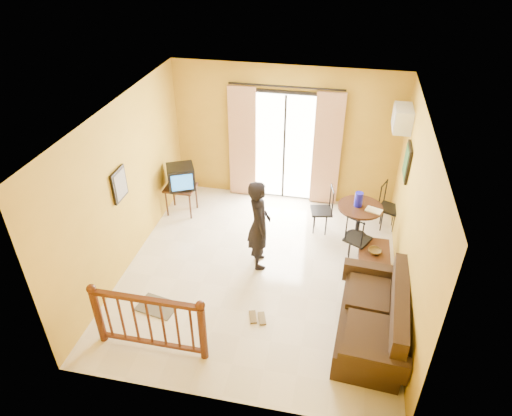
% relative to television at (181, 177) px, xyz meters
% --- Properties ---
extents(ground, '(5.00, 5.00, 0.00)m').
position_rel_television_xyz_m(ground, '(1.87, -1.47, -0.81)').
color(ground, beige).
rests_on(ground, ground).
extents(room_shell, '(5.00, 5.00, 5.00)m').
position_rel_television_xyz_m(room_shell, '(1.87, -1.47, 0.89)').
color(room_shell, white).
rests_on(room_shell, ground).
extents(balcony_door, '(2.25, 0.14, 2.46)m').
position_rel_television_xyz_m(balcony_door, '(1.87, 0.96, 0.37)').
color(balcony_door, black).
rests_on(balcony_door, ground).
extents(tv_table, '(0.58, 0.49, 0.58)m').
position_rel_television_xyz_m(tv_table, '(-0.03, 0.00, -0.31)').
color(tv_table, black).
rests_on(tv_table, ground).
extents(television, '(0.65, 0.63, 0.46)m').
position_rel_television_xyz_m(television, '(0.00, 0.00, 0.00)').
color(television, black).
rests_on(television, tv_table).
extents(picture_left, '(0.05, 0.42, 0.52)m').
position_rel_television_xyz_m(picture_left, '(-0.35, -1.67, 0.74)').
color(picture_left, black).
rests_on(picture_left, room_shell).
extents(dining_table, '(0.81, 0.81, 0.68)m').
position_rel_television_xyz_m(dining_table, '(3.44, -0.15, -0.28)').
color(dining_table, black).
rests_on(dining_table, ground).
extents(water_jug, '(0.15, 0.15, 0.27)m').
position_rel_television_xyz_m(water_jug, '(3.40, -0.14, 0.00)').
color(water_jug, '#1614C0').
rests_on(water_jug, dining_table).
extents(serving_tray, '(0.33, 0.27, 0.02)m').
position_rel_television_xyz_m(serving_tray, '(3.68, -0.25, -0.13)').
color(serving_tray, silver).
rests_on(serving_tray, dining_table).
extents(dining_chairs, '(1.75, 1.63, 0.95)m').
position_rel_television_xyz_m(dining_chairs, '(3.40, -0.23, -0.81)').
color(dining_chairs, black).
rests_on(dining_chairs, ground).
extents(air_conditioner, '(0.31, 0.60, 0.40)m').
position_rel_television_xyz_m(air_conditioner, '(3.96, 0.48, 1.34)').
color(air_conditioner, white).
rests_on(air_conditioner, room_shell).
extents(botanical_print, '(0.05, 0.50, 0.60)m').
position_rel_television_xyz_m(botanical_print, '(4.08, -0.17, 0.84)').
color(botanical_print, black).
rests_on(botanical_print, room_shell).
extents(coffee_table, '(0.51, 0.92, 0.41)m').
position_rel_television_xyz_m(coffee_table, '(3.72, -1.14, -0.54)').
color(coffee_table, black).
rests_on(coffee_table, ground).
extents(bowl, '(0.25, 0.25, 0.07)m').
position_rel_television_xyz_m(bowl, '(3.72, -1.11, -0.37)').
color(bowl, brown).
rests_on(bowl, coffee_table).
extents(sofa, '(0.99, 1.94, 0.90)m').
position_rel_television_xyz_m(sofa, '(3.73, -2.56, -0.48)').
color(sofa, black).
rests_on(sofa, ground).
extents(standing_person, '(0.55, 0.68, 1.62)m').
position_rel_television_xyz_m(standing_person, '(1.80, -1.27, -0.00)').
color(standing_person, black).
rests_on(standing_person, ground).
extents(stair_balustrade, '(1.63, 0.13, 1.04)m').
position_rel_television_xyz_m(stair_balustrade, '(0.72, -3.37, -0.25)').
color(stair_balustrade, '#471E0F').
rests_on(stair_balustrade, ground).
extents(doormat, '(0.66, 0.50, 0.02)m').
position_rel_television_xyz_m(doormat, '(0.47, -2.62, -0.80)').
color(doormat, '#524E42').
rests_on(doormat, ground).
extents(sandals, '(0.31, 0.27, 0.03)m').
position_rel_television_xyz_m(sandals, '(2.04, -2.54, -0.80)').
color(sandals, brown).
rests_on(sandals, ground).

